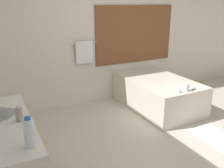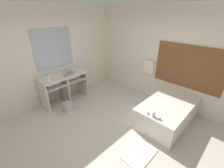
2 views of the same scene
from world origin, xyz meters
The scene contains 6 objects.
ground_plane centered at (0.00, 0.00, 0.00)m, with size 16.00×16.00×0.00m, color beige.
wall_back_with_blinds centered at (0.03, 2.23, 1.34)m, with size 7.40×0.13×2.70m.
bathtub centered at (0.79, 1.39, 0.29)m, with size 0.97×1.61×0.65m.
water_bottle_1 centered at (-1.69, -0.35, 0.96)m, with size 0.07×0.07×0.23m.
soap_dispenser centered at (-1.70, 0.11, 0.92)m, with size 0.06×0.06×0.15m.
bath_mat centered at (0.89, 0.10, 0.01)m, with size 0.45×0.67×0.02m.
Camera 1 is at (-1.88, -2.01, 1.84)m, focal length 40.00 mm.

